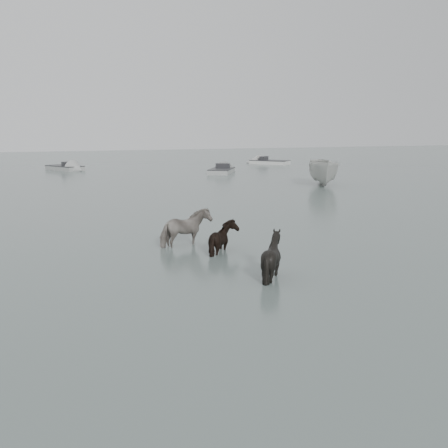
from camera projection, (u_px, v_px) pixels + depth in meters
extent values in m
plane|color=#4A5854|center=(265.00, 260.00, 16.32)|extent=(140.00, 140.00, 0.00)
imported|color=black|center=(185.00, 224.00, 18.17)|extent=(1.85, 1.24, 1.43)
imported|color=black|center=(225.00, 231.00, 17.28)|extent=(1.36, 1.50, 1.31)
imported|color=black|center=(272.00, 249.00, 14.46)|extent=(1.57, 1.46, 1.47)
imported|color=#B8B9B3|center=(324.00, 171.00, 36.08)|extent=(3.53, 5.10, 1.84)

